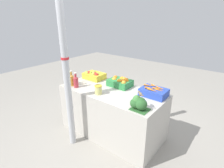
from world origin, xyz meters
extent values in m
plane|color=gray|center=(0.00, 0.00, 0.00)|extent=(10.00, 10.00, 0.00)
cube|color=#B7B2A8|center=(0.00, 0.00, 0.39)|extent=(1.64, 0.79, 0.79)
cylinder|color=#B7BABF|center=(-0.33, -0.59, 1.25)|extent=(0.09, 0.09, 2.49)
cylinder|color=red|center=(-0.33, -0.59, 1.35)|extent=(0.11, 0.11, 0.03)
cube|color=gold|center=(-0.58, 0.21, 0.84)|extent=(0.37, 0.27, 0.11)
sphere|color=#9EBC42|center=(-0.73, 0.15, 0.88)|extent=(0.07, 0.07, 0.07)
sphere|color=red|center=(-0.56, 0.22, 0.88)|extent=(0.06, 0.06, 0.06)
sphere|color=#9EBC42|center=(-0.50, 0.21, 0.88)|extent=(0.08, 0.08, 0.08)
sphere|color=red|center=(-0.66, 0.16, 0.89)|extent=(0.08, 0.08, 0.08)
sphere|color=#9EBC42|center=(-0.68, 0.12, 0.89)|extent=(0.07, 0.07, 0.07)
sphere|color=#9EBC42|center=(-0.64, 0.17, 0.89)|extent=(0.07, 0.07, 0.07)
sphere|color=#9EBC42|center=(-0.61, 0.23, 0.88)|extent=(0.07, 0.07, 0.07)
sphere|color=red|center=(-0.48, 0.16, 0.89)|extent=(0.08, 0.08, 0.08)
sphere|color=#9EBC42|center=(-0.54, 0.14, 0.89)|extent=(0.06, 0.06, 0.06)
sphere|color=#9EBC42|center=(-0.72, 0.16, 0.89)|extent=(0.07, 0.07, 0.07)
sphere|color=#9EBC42|center=(-0.63, 0.25, 0.88)|extent=(0.08, 0.08, 0.08)
cube|color=#2D8442|center=(0.00, 0.21, 0.84)|extent=(0.37, 0.27, 0.11)
sphere|color=orange|center=(-0.14, 0.27, 0.89)|extent=(0.07, 0.07, 0.07)
sphere|color=orange|center=(0.11, 0.24, 0.88)|extent=(0.08, 0.08, 0.08)
sphere|color=orange|center=(0.03, 0.29, 0.89)|extent=(0.08, 0.08, 0.08)
sphere|color=orange|center=(-0.10, 0.19, 0.89)|extent=(0.08, 0.08, 0.08)
sphere|color=orange|center=(-0.02, 0.29, 0.88)|extent=(0.08, 0.08, 0.08)
sphere|color=orange|center=(0.12, 0.14, 0.89)|extent=(0.08, 0.08, 0.08)
sphere|color=orange|center=(0.02, 0.16, 0.89)|extent=(0.07, 0.07, 0.07)
sphere|color=orange|center=(0.07, 0.20, 0.89)|extent=(0.08, 0.08, 0.08)
sphere|color=orange|center=(0.08, 0.28, 0.89)|extent=(0.08, 0.08, 0.08)
cube|color=#2847B7|center=(0.60, 0.21, 0.84)|extent=(0.37, 0.27, 0.11)
cone|color=orange|center=(0.69, 0.20, 0.90)|extent=(0.13, 0.02, 0.02)
cone|color=orange|center=(0.68, 0.26, 0.91)|extent=(0.14, 0.04, 0.02)
cone|color=orange|center=(0.62, 0.12, 0.91)|extent=(0.16, 0.05, 0.03)
cone|color=orange|center=(0.55, 0.16, 0.91)|extent=(0.12, 0.06, 0.03)
cone|color=orange|center=(0.66, 0.22, 0.91)|extent=(0.15, 0.07, 0.03)
cone|color=orange|center=(0.58, 0.28, 0.91)|extent=(0.12, 0.05, 0.02)
cone|color=orange|center=(0.51, 0.25, 0.91)|extent=(0.17, 0.08, 0.03)
cube|color=#2D602D|center=(0.65, -0.27, 0.79)|extent=(0.22, 0.18, 0.01)
ellipsoid|color=#427F3D|center=(0.60, -0.27, 0.89)|extent=(0.11, 0.11, 0.15)
cylinder|color=#B2C693|center=(0.60, -0.27, 0.81)|extent=(0.03, 0.03, 0.02)
ellipsoid|color=#2D602D|center=(0.65, -0.26, 0.88)|extent=(0.13, 0.13, 0.13)
cylinder|color=#B2C693|center=(0.65, -0.26, 0.81)|extent=(0.03, 0.03, 0.02)
ellipsoid|color=#2D602D|center=(0.67, -0.27, 0.87)|extent=(0.15, 0.15, 0.14)
cylinder|color=#B2C693|center=(0.67, -0.27, 0.81)|extent=(0.03, 0.03, 0.02)
ellipsoid|color=#2D602D|center=(0.59, -0.28, 0.86)|extent=(0.13, 0.13, 0.12)
cylinder|color=#B2C693|center=(0.59, -0.28, 0.81)|extent=(0.03, 0.03, 0.02)
ellipsoid|color=#387033|center=(0.62, -0.26, 0.87)|extent=(0.13, 0.13, 0.14)
cylinder|color=#B2C693|center=(0.62, -0.26, 0.81)|extent=(0.03, 0.03, 0.02)
cylinder|color=gold|center=(-0.73, -0.27, 0.89)|extent=(0.08, 0.08, 0.20)
cone|color=gold|center=(-0.73, -0.27, 1.00)|extent=(0.08, 0.08, 0.03)
cylinder|color=gold|center=(-0.73, -0.27, 1.04)|extent=(0.03, 0.03, 0.05)
cylinder|color=#2D2D33|center=(-0.73, -0.27, 1.07)|extent=(0.04, 0.04, 0.01)
cylinder|color=gold|center=(-0.64, -0.27, 0.87)|extent=(0.08, 0.08, 0.17)
cone|color=gold|center=(-0.64, -0.27, 0.97)|extent=(0.08, 0.08, 0.02)
cylinder|color=gold|center=(-0.64, -0.27, 1.00)|extent=(0.04, 0.04, 0.05)
cylinder|color=silver|center=(-0.64, -0.27, 1.04)|extent=(0.04, 0.04, 0.01)
cylinder|color=#B2333D|center=(-0.53, -0.27, 0.87)|extent=(0.08, 0.08, 0.16)
cone|color=#B2333D|center=(-0.53, -0.27, 0.96)|extent=(0.08, 0.08, 0.02)
cylinder|color=#B2333D|center=(-0.53, -0.27, 1.00)|extent=(0.04, 0.04, 0.05)
cylinder|color=silver|center=(-0.53, -0.27, 1.03)|extent=(0.04, 0.04, 0.01)
cylinder|color=#D1CC75|center=(-0.07, -0.24, 0.85)|extent=(0.10, 0.10, 0.12)
cylinder|color=gold|center=(-0.07, -0.24, 0.92)|extent=(0.11, 0.11, 0.01)
cube|color=#4C3D2D|center=(0.64, -0.26, 0.97)|extent=(0.02, 0.02, 0.01)
ellipsoid|color=#7A664C|center=(0.64, -0.26, 0.99)|extent=(0.08, 0.07, 0.04)
sphere|color=#897556|center=(0.60, -0.23, 1.00)|extent=(0.03, 0.03, 0.03)
cone|color=#4C3D28|center=(0.59, -0.23, 1.00)|extent=(0.02, 0.01, 0.01)
cube|color=#7A664C|center=(0.68, -0.29, 1.00)|extent=(0.04, 0.04, 0.01)
camera|label=1|loc=(1.55, -1.97, 1.87)|focal=28.00mm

